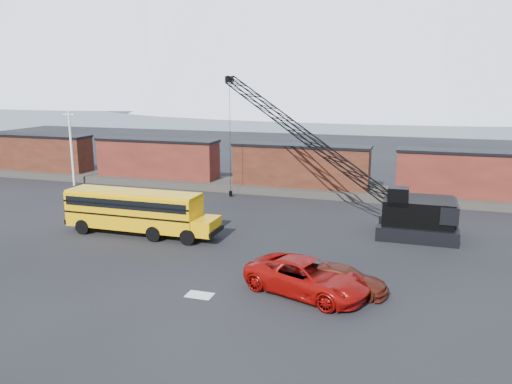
% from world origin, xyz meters
% --- Properties ---
extents(ground, '(160.00, 160.00, 0.00)m').
position_xyz_m(ground, '(0.00, 0.00, 0.00)').
color(ground, black).
rests_on(ground, ground).
extents(gravel_berm, '(120.00, 5.00, 0.70)m').
position_xyz_m(gravel_berm, '(0.00, 22.00, 0.35)').
color(gravel_berm, '#423E36').
rests_on(gravel_berm, ground).
extents(boxcar_west_far, '(13.70, 3.10, 4.17)m').
position_xyz_m(boxcar_west_far, '(-32.00, 22.00, 2.76)').
color(boxcar_west_far, '#572718').
rests_on(boxcar_west_far, gravel_berm).
extents(boxcar_west_near, '(13.70, 3.10, 4.17)m').
position_xyz_m(boxcar_west_near, '(-16.00, 22.00, 2.76)').
color(boxcar_west_near, '#491914').
rests_on(boxcar_west_near, gravel_berm).
extents(boxcar_mid, '(13.70, 3.10, 4.17)m').
position_xyz_m(boxcar_mid, '(0.00, 22.00, 2.76)').
color(boxcar_mid, '#572718').
rests_on(boxcar_mid, gravel_berm).
extents(boxcar_east_near, '(13.70, 3.10, 4.17)m').
position_xyz_m(boxcar_east_near, '(16.00, 22.00, 2.76)').
color(boxcar_east_near, '#491914').
rests_on(boxcar_east_near, gravel_berm).
extents(utility_pole, '(1.40, 0.24, 8.00)m').
position_xyz_m(utility_pole, '(-24.00, 18.00, 4.15)').
color(utility_pole, silver).
rests_on(utility_pole, ground).
extents(snow_patch, '(1.40, 0.90, 0.02)m').
position_xyz_m(snow_patch, '(0.50, -4.00, 0.01)').
color(snow_patch, silver).
rests_on(snow_patch, ground).
extents(school_bus, '(11.65, 2.65, 3.19)m').
position_xyz_m(school_bus, '(-8.09, 4.47, 1.79)').
color(school_bus, '#E4A404').
rests_on(school_bus, ground).
extents(red_pickup, '(7.27, 5.05, 1.85)m').
position_xyz_m(red_pickup, '(5.78, -2.11, 0.92)').
color(red_pickup, '#920A07').
rests_on(red_pickup, ground).
extents(maroon_suv, '(4.96, 2.52, 1.38)m').
position_xyz_m(maroon_suv, '(7.54, -1.27, 0.69)').
color(maroon_suv, '#4D180D').
rests_on(maroon_suv, ground).
extents(crawler_crane, '(20.47, 10.39, 11.64)m').
position_xyz_m(crawler_crane, '(1.89, 14.05, 6.68)').
color(crawler_crane, black).
rests_on(crawler_crane, ground).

